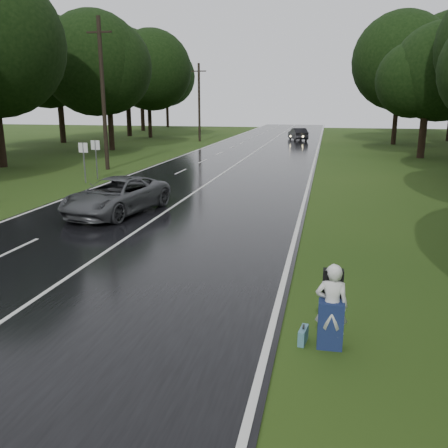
% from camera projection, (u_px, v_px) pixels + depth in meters
% --- Properties ---
extents(ground, '(160.00, 160.00, 0.00)m').
position_uv_depth(ground, '(66.00, 280.00, 12.79)').
color(ground, '#284113').
rests_on(ground, ground).
extents(road, '(12.00, 140.00, 0.04)m').
position_uv_depth(road, '(223.00, 173.00, 31.69)').
color(road, black).
rests_on(road, ground).
extents(lane_center, '(0.12, 140.00, 0.01)m').
position_uv_depth(lane_center, '(223.00, 173.00, 31.68)').
color(lane_center, silver).
rests_on(lane_center, road).
extents(grey_car, '(3.53, 5.86, 1.52)m').
position_uv_depth(grey_car, '(116.00, 196.00, 20.09)').
color(grey_car, '#47494C').
rests_on(grey_car, road).
extents(far_car, '(2.84, 4.78, 1.49)m').
position_uv_depth(far_car, '(298.00, 134.00, 58.48)').
color(far_car, black).
rests_on(far_car, road).
extents(hitchhiker, '(0.64, 0.58, 1.74)m').
position_uv_depth(hitchhiker, '(331.00, 309.00, 9.10)').
color(hitchhiker, silver).
rests_on(hitchhiker, ground).
extents(suitcase, '(0.20, 0.46, 0.32)m').
position_uv_depth(suitcase, '(303.00, 335.00, 9.43)').
color(suitcase, teal).
rests_on(suitcase, ground).
extents(utility_pole_mid, '(1.80, 0.28, 10.19)m').
position_uv_depth(utility_pole_mid, '(108.00, 169.00, 33.60)').
color(utility_pole_mid, black).
rests_on(utility_pole_mid, ground).
extents(utility_pole_far, '(1.80, 0.28, 9.06)m').
position_uv_depth(utility_pole_far, '(200.00, 141.00, 57.37)').
color(utility_pole_far, black).
rests_on(utility_pole_far, ground).
extents(road_sign_a, '(0.57, 0.10, 2.37)m').
position_uv_depth(road_sign_a, '(86.00, 183.00, 28.02)').
color(road_sign_a, white).
rests_on(road_sign_a, ground).
extents(road_sign_b, '(0.57, 0.10, 2.39)m').
position_uv_depth(road_sign_b, '(98.00, 179.00, 29.45)').
color(road_sign_b, white).
rests_on(road_sign_b, ground).
extents(tree_left_d, '(9.20, 9.20, 14.37)m').
position_uv_depth(tree_left_d, '(3.00, 167.00, 34.86)').
color(tree_left_d, black).
rests_on(tree_left_d, ground).
extents(tree_left_e, '(8.72, 8.72, 13.63)m').
position_uv_depth(tree_left_e, '(112.00, 150.00, 47.09)').
color(tree_left_e, black).
rests_on(tree_left_e, ground).
extents(tree_left_f, '(9.23, 9.23, 14.41)m').
position_uv_depth(tree_left_f, '(151.00, 137.00, 63.45)').
color(tree_left_f, black).
rests_on(tree_left_f, ground).
extents(tree_right_e, '(7.75, 7.75, 12.11)m').
position_uv_depth(tree_right_e, '(420.00, 158.00, 40.43)').
color(tree_right_e, black).
rests_on(tree_right_e, ground).
extents(tree_right_f, '(9.62, 9.62, 15.04)m').
position_uv_depth(tree_right_f, '(393.00, 144.00, 53.37)').
color(tree_right_f, black).
rests_on(tree_right_f, ground).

